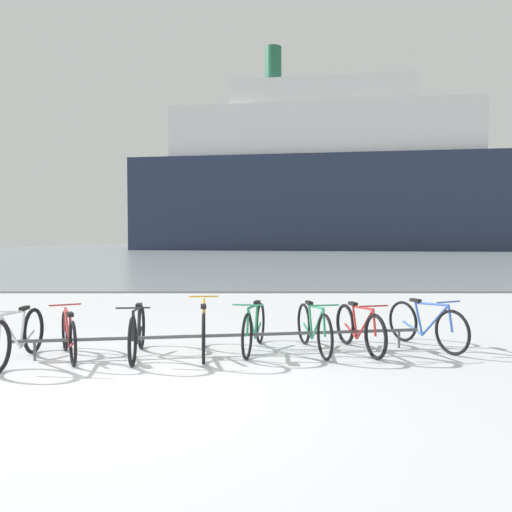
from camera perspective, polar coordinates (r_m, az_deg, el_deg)
The scene contains 11 objects.
ground at distance 59.50m, azimuth -1.32°, elevation 0.48°, with size 80.00×132.00×0.08m.
bike_rack at distance 7.51m, azimuth -3.27°, elevation -9.21°, with size 6.03×0.95×0.31m.
bicycle_0 at distance 7.72m, azimuth -25.77°, elevation -8.43°, with size 0.46×1.78×0.80m.
bicycle_1 at distance 7.72m, azimuth -20.72°, elevation -8.55°, with size 0.80×1.48×0.74m.
bicycle_2 at distance 7.48m, azimuth -13.44°, elevation -8.61°, with size 0.46×1.73×0.80m.
bicycle_3 at distance 7.45m, azimuth -5.93°, elevation -8.48°, with size 0.46×1.76×0.83m.
bicycle_4 at distance 7.67m, azimuth -0.08°, elevation -8.32°, with size 0.49×1.74×0.79m.
bicycle_5 at distance 7.68m, azimuth 6.83°, elevation -8.32°, with size 0.49×1.74×0.79m.
bicycle_6 at distance 7.81m, azimuth 12.02°, elevation -8.24°, with size 0.56×1.67×0.77m.
bicycle_7 at distance 8.33m, azimuth 19.22°, elevation -7.57°, with size 0.79×1.61×0.80m.
ferry_ship at distance 70.03m, azimuth 8.47°, elevation 8.54°, with size 55.43×20.38×28.31m.
Camera 1 is at (1.51, -5.55, 1.76)m, focal length 34.57 mm.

